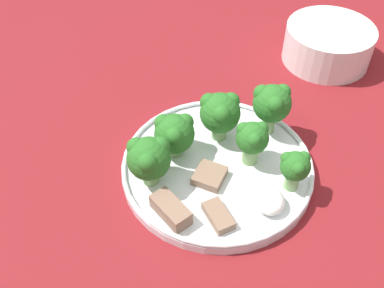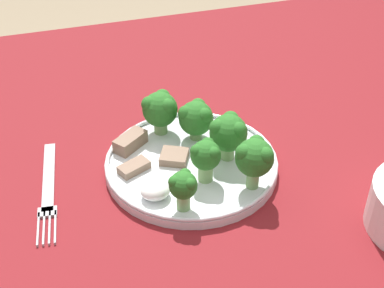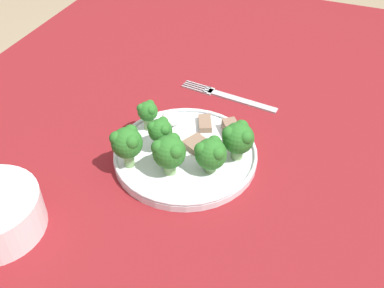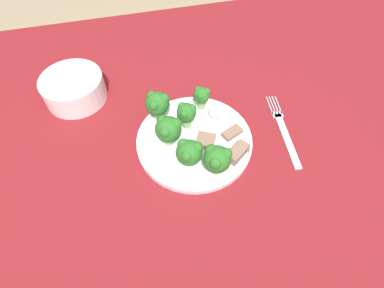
% 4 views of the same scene
% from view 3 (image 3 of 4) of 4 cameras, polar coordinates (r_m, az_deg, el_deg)
% --- Properties ---
extents(table, '(1.37, 1.04, 0.78)m').
position_cam_3_polar(table, '(0.85, 0.44, -4.42)').
color(table, maroon).
rests_on(table, ground_plane).
extents(dinner_plate, '(0.24, 0.24, 0.02)m').
position_cam_3_polar(dinner_plate, '(0.74, -0.65, -1.34)').
color(dinner_plate, white).
rests_on(dinner_plate, table).
extents(fork, '(0.04, 0.20, 0.00)m').
position_cam_3_polar(fork, '(0.89, 4.75, 5.96)').
color(fork, '#B2B2B7').
rests_on(fork, table).
extents(broccoli_floret_near_rim_left, '(0.04, 0.04, 0.06)m').
position_cam_3_polar(broccoli_floret_near_rim_left, '(0.72, -4.05, 1.64)').
color(broccoli_floret_near_rim_left, '#7FA866').
rests_on(broccoli_floret_near_rim_left, dinner_plate).
extents(broccoli_floret_center_left, '(0.05, 0.05, 0.07)m').
position_cam_3_polar(broccoli_floret_center_left, '(0.71, 5.88, 0.80)').
color(broccoli_floret_center_left, '#7FA866').
rests_on(broccoli_floret_center_left, dinner_plate).
extents(broccoli_floret_back_left, '(0.04, 0.03, 0.05)m').
position_cam_3_polar(broccoli_floret_back_left, '(0.77, -5.64, 4.07)').
color(broccoli_floret_back_left, '#7FA866').
rests_on(broccoli_floret_back_left, dinner_plate).
extents(broccoli_floret_front_left, '(0.05, 0.05, 0.06)m').
position_cam_3_polar(broccoli_floret_front_left, '(0.69, 2.42, -1.17)').
color(broccoli_floret_front_left, '#7FA866').
rests_on(broccoli_floret_front_left, dinner_plate).
extents(broccoli_floret_center_back, '(0.05, 0.05, 0.07)m').
position_cam_3_polar(broccoli_floret_center_back, '(0.68, -2.92, -0.97)').
color(broccoli_floret_center_back, '#7FA866').
rests_on(broccoli_floret_center_back, dinner_plate).
extents(broccoli_floret_mid_cluster, '(0.05, 0.05, 0.07)m').
position_cam_3_polar(broccoli_floret_mid_cluster, '(0.70, -8.27, 0.19)').
color(broccoli_floret_mid_cluster, '#7FA866').
rests_on(broccoli_floret_mid_cluster, dinner_plate).
extents(meat_slice_front_slice, '(0.05, 0.05, 0.01)m').
position_cam_3_polar(meat_slice_front_slice, '(0.75, 0.56, 0.01)').
color(meat_slice_front_slice, '#846651').
rests_on(meat_slice_front_slice, dinner_plate).
extents(meat_slice_middle_slice, '(0.05, 0.05, 0.02)m').
position_cam_3_polar(meat_slice_middle_slice, '(0.77, 5.16, 1.71)').
color(meat_slice_middle_slice, '#846651').
rests_on(meat_slice_middle_slice, dinner_plate).
extents(meat_slice_rear_slice, '(0.05, 0.04, 0.01)m').
position_cam_3_polar(meat_slice_rear_slice, '(0.79, 1.66, 2.64)').
color(meat_slice_rear_slice, '#846651').
rests_on(meat_slice_rear_slice, dinner_plate).
extents(sauce_dollop, '(0.04, 0.03, 0.02)m').
position_cam_3_polar(sauce_dollop, '(0.80, -2.68, 3.28)').
color(sauce_dollop, white).
rests_on(sauce_dollop, dinner_plate).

